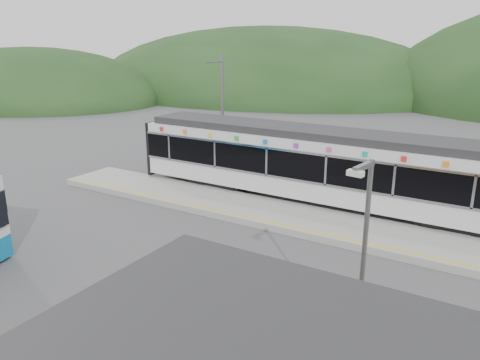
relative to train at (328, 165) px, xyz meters
The scene contains 7 objects.
ground 6.39m from the train, 97.03° to the right, with size 120.00×120.00×0.00m, color #4C4C4F.
hills 5.87m from the train, ahead, with size 146.00×149.00×26.00m.
platform 3.39m from the train, 105.34° to the right, with size 26.00×3.20×0.30m, color #9E9E99.
yellow_line 4.43m from the train, 100.49° to the right, with size 26.00×0.10×0.01m, color yellow.
train is the anchor object (origin of this frame).
catenary_mast_west 8.31m from the train, 161.68° to the left, with size 0.18×1.80×7.00m.
lamp_post 11.65m from the train, 64.98° to the right, with size 0.37×0.96×5.23m.
Camera 1 is at (8.43, -14.67, 7.80)m, focal length 35.00 mm.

